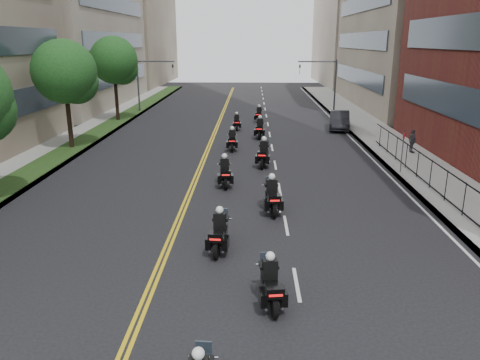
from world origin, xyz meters
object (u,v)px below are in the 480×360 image
object	(u,v)px
motorcycle_6	(232,141)
motorcycle_7	(260,129)
motorcycle_5	(264,155)
motorcycle_3	(272,197)
motorcycle_8	(237,123)
motorcycle_9	(259,115)
motorcycle_1	(271,285)
parked_sedan	(339,120)
pedestrian_c	(412,141)
motorcycle_4	(225,173)
motorcycle_2	(219,234)

from	to	relation	value
motorcycle_6	motorcycle_7	bearing A→B (deg)	63.83
motorcycle_5	motorcycle_3	bearing A→B (deg)	-81.40
motorcycle_8	motorcycle_9	distance (m)	4.73
motorcycle_1	motorcycle_6	distance (m)	20.43
motorcycle_5	motorcycle_7	xyz separation A→B (m)	(-0.10, 8.74, -0.01)
motorcycle_9	parked_sedan	bearing A→B (deg)	-21.32
motorcycle_9	pedestrian_c	xyz separation A→B (m)	(10.28, -13.31, 0.30)
parked_sedan	motorcycle_3	bearing A→B (deg)	-98.55
motorcycle_6	motorcycle_9	bearing A→B (deg)	79.29
parked_sedan	motorcycle_5	bearing A→B (deg)	-109.16
motorcycle_5	parked_sedan	bearing A→B (deg)	68.77
motorcycle_1	pedestrian_c	bearing A→B (deg)	54.54
motorcycle_1	parked_sedan	bearing A→B (deg)	68.99
motorcycle_3	motorcycle_4	xyz separation A→B (m)	(-2.37, 3.99, -0.02)
pedestrian_c	motorcycle_4	bearing A→B (deg)	112.95
motorcycle_1	pedestrian_c	xyz separation A→B (m)	(10.36, 19.23, 0.30)
motorcycle_6	motorcycle_9	xyz separation A→B (m)	(2.06, 12.21, -0.02)
motorcycle_4	parked_sedan	xyz separation A→B (m)	(9.12, 16.98, 0.10)
parked_sedan	pedestrian_c	world-z (taller)	pedestrian_c
motorcycle_2	motorcycle_6	world-z (taller)	motorcycle_2
motorcycle_2	motorcycle_5	world-z (taller)	motorcycle_5
motorcycle_5	motorcycle_6	size ratio (longest dim) A/B	1.09
motorcycle_7	motorcycle_4	bearing A→B (deg)	-94.59
motorcycle_2	pedestrian_c	world-z (taller)	pedestrian_c
motorcycle_4	motorcycle_7	distance (m)	13.07
motorcycle_6	motorcycle_5	bearing A→B (deg)	-65.15
parked_sedan	motorcycle_8	bearing A→B (deg)	-167.47
motorcycle_8	motorcycle_9	world-z (taller)	motorcycle_9
motorcycle_5	motorcycle_9	size ratio (longest dim) A/B	1.13
motorcycle_3	motorcycle_9	distance (m)	24.75
motorcycle_3	parked_sedan	distance (m)	22.04
motorcycle_7	pedestrian_c	size ratio (longest dim) A/B	1.55
motorcycle_1	motorcycle_3	distance (m)	7.81
motorcycle_2	motorcycle_5	size ratio (longest dim) A/B	0.92
motorcycle_9	parked_sedan	distance (m)	7.97
motorcycle_7	motorcycle_8	bearing A→B (deg)	123.58
motorcycle_8	motorcycle_7	bearing A→B (deg)	-64.39
motorcycle_4	pedestrian_c	size ratio (longest dim) A/B	1.49
motorcycle_2	motorcycle_4	distance (m)	8.12
motorcycle_3	pedestrian_c	distance (m)	15.20
motorcycle_1	motorcycle_8	bearing A→B (deg)	86.74
motorcycle_6	parked_sedan	distance (m)	12.40
motorcycle_7	motorcycle_9	size ratio (longest dim) A/B	1.12
motorcycle_3	motorcycle_6	xyz separation A→B (m)	(-2.33, 12.53, -0.04)
motorcycle_6	parked_sedan	world-z (taller)	motorcycle_6
pedestrian_c	motorcycle_6	bearing A→B (deg)	76.85
motorcycle_3	motorcycle_6	bearing A→B (deg)	95.57
motorcycle_1	motorcycle_3	xyz separation A→B (m)	(0.35, 7.80, 0.06)
motorcycle_7	parked_sedan	xyz separation A→B (m)	(7.04, 4.08, 0.07)
motorcycle_2	pedestrian_c	xyz separation A→B (m)	(12.12, 15.56, 0.28)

